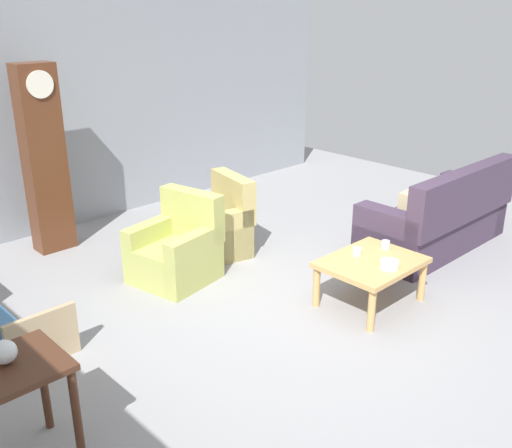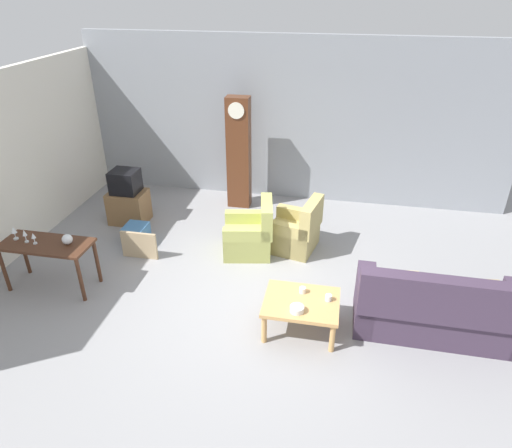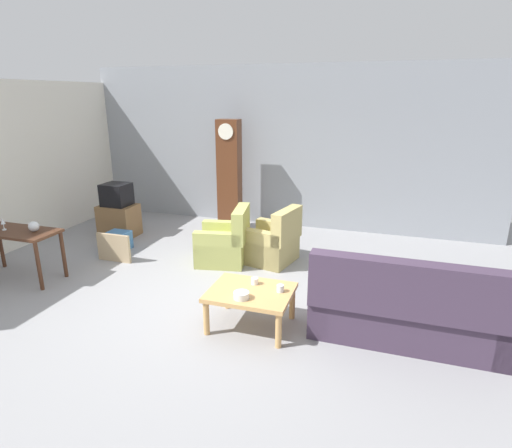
{
  "view_description": "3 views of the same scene",
  "coord_description": "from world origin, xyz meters",
  "px_view_note": "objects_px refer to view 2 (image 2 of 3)",
  "views": [
    {
      "loc": [
        -3.7,
        -3.44,
        2.79
      ],
      "look_at": [
        0.06,
        0.49,
        0.71
      ],
      "focal_mm": 40.77,
      "sensor_mm": 36.0,
      "label": 1
    },
    {
      "loc": [
        0.96,
        -5.12,
        4.09
      ],
      "look_at": [
        -0.14,
        0.48,
        0.96
      ],
      "focal_mm": 31.74,
      "sensor_mm": 36.0,
      "label": 2
    },
    {
      "loc": [
        2.05,
        -4.66,
        2.63
      ],
      "look_at": [
        0.32,
        0.68,
        0.88
      ],
      "focal_mm": 29.21,
      "sensor_mm": 36.0,
      "label": 3
    }
  ],
  "objects_px": {
    "wine_glass_mid": "(25,234)",
    "wine_glass_short": "(33,237)",
    "armchair_olive_far": "(295,232)",
    "wine_glass_tall": "(14,231)",
    "grandfather_clock": "(239,153)",
    "tv_crt": "(125,181)",
    "coffee_table_wood": "(301,305)",
    "bowl_white_stacked": "(297,309)",
    "couch_floral": "(439,311)",
    "tv_stand_cabinet": "(129,207)",
    "framed_picture_leaning": "(139,245)",
    "glass_dome_cloche": "(67,239)",
    "cup_blue_rimmed": "(329,298)",
    "cup_white_porcelain": "(303,290)",
    "console_table_dark": "(47,249)",
    "armchair_olive_near": "(250,236)",
    "storage_box_blue": "(136,234)"
  },
  "relations": [
    {
      "from": "grandfather_clock",
      "to": "tv_stand_cabinet",
      "type": "distance_m",
      "value": 2.31
    },
    {
      "from": "couch_floral",
      "to": "console_table_dark",
      "type": "distance_m",
      "value": 5.45
    },
    {
      "from": "armchair_olive_near",
      "to": "coffee_table_wood",
      "type": "bearing_deg",
      "value": -59.49
    },
    {
      "from": "coffee_table_wood",
      "to": "tv_stand_cabinet",
      "type": "bearing_deg",
      "value": 145.77
    },
    {
      "from": "wine_glass_mid",
      "to": "cup_blue_rimmed",
      "type": "bearing_deg",
      "value": -1.76
    },
    {
      "from": "framed_picture_leaning",
      "to": "wine_glass_mid",
      "type": "distance_m",
      "value": 1.7
    },
    {
      "from": "glass_dome_cloche",
      "to": "bowl_white_stacked",
      "type": "relative_size",
      "value": 0.85
    },
    {
      "from": "glass_dome_cloche",
      "to": "bowl_white_stacked",
      "type": "distance_m",
      "value": 3.39
    },
    {
      "from": "framed_picture_leaning",
      "to": "wine_glass_tall",
      "type": "distance_m",
      "value": 1.82
    },
    {
      "from": "grandfather_clock",
      "to": "cup_blue_rimmed",
      "type": "distance_m",
      "value": 3.95
    },
    {
      "from": "glass_dome_cloche",
      "to": "wine_glass_short",
      "type": "bearing_deg",
      "value": -169.01
    },
    {
      "from": "tv_crt",
      "to": "bowl_white_stacked",
      "type": "xyz_separation_m",
      "value": [
        3.45,
        -2.59,
        -0.32
      ]
    },
    {
      "from": "grandfather_clock",
      "to": "wine_glass_short",
      "type": "distance_m",
      "value": 3.96
    },
    {
      "from": "tv_stand_cabinet",
      "to": "framed_picture_leaning",
      "type": "distance_m",
      "value": 1.35
    },
    {
      "from": "glass_dome_cloche",
      "to": "cup_blue_rimmed",
      "type": "relative_size",
      "value": 1.78
    },
    {
      "from": "console_table_dark",
      "to": "storage_box_blue",
      "type": "bearing_deg",
      "value": 65.3
    },
    {
      "from": "armchair_olive_far",
      "to": "wine_glass_tall",
      "type": "relative_size",
      "value": 4.73
    },
    {
      "from": "couch_floral",
      "to": "armchair_olive_far",
      "type": "distance_m",
      "value": 2.69
    },
    {
      "from": "cup_white_porcelain",
      "to": "wine_glass_tall",
      "type": "distance_m",
      "value": 4.19
    },
    {
      "from": "glass_dome_cloche",
      "to": "storage_box_blue",
      "type": "bearing_deg",
      "value": 76.8
    },
    {
      "from": "glass_dome_cloche",
      "to": "cup_white_porcelain",
      "type": "distance_m",
      "value": 3.38
    },
    {
      "from": "coffee_table_wood",
      "to": "console_table_dark",
      "type": "relative_size",
      "value": 0.74
    },
    {
      "from": "tv_crt",
      "to": "bowl_white_stacked",
      "type": "height_order",
      "value": "tv_crt"
    },
    {
      "from": "tv_stand_cabinet",
      "to": "bowl_white_stacked",
      "type": "bearing_deg",
      "value": -36.91
    },
    {
      "from": "armchair_olive_near",
      "to": "armchair_olive_far",
      "type": "relative_size",
      "value": 0.98
    },
    {
      "from": "cup_white_porcelain",
      "to": "cup_blue_rimmed",
      "type": "relative_size",
      "value": 1.02
    },
    {
      "from": "grandfather_clock",
      "to": "tv_crt",
      "type": "height_order",
      "value": "grandfather_clock"
    },
    {
      "from": "tv_stand_cabinet",
      "to": "wine_glass_short",
      "type": "distance_m",
      "value": 2.28
    },
    {
      "from": "armchair_olive_far",
      "to": "cup_blue_rimmed",
      "type": "height_order",
      "value": "armchair_olive_far"
    },
    {
      "from": "bowl_white_stacked",
      "to": "wine_glass_mid",
      "type": "xyz_separation_m",
      "value": [
        -3.94,
        0.43,
        0.38
      ]
    },
    {
      "from": "storage_box_blue",
      "to": "wine_glass_mid",
      "type": "distance_m",
      "value": 1.88
    },
    {
      "from": "console_table_dark",
      "to": "cup_white_porcelain",
      "type": "distance_m",
      "value": 3.7
    },
    {
      "from": "grandfather_clock",
      "to": "cup_white_porcelain",
      "type": "distance_m",
      "value": 3.71
    },
    {
      "from": "armchair_olive_far",
      "to": "grandfather_clock",
      "type": "height_order",
      "value": "grandfather_clock"
    },
    {
      "from": "armchair_olive_far",
      "to": "tv_crt",
      "type": "relative_size",
      "value": 1.95
    },
    {
      "from": "coffee_table_wood",
      "to": "bowl_white_stacked",
      "type": "xyz_separation_m",
      "value": [
        -0.04,
        -0.22,
        0.11
      ]
    },
    {
      "from": "armchair_olive_far",
      "to": "storage_box_blue",
      "type": "relative_size",
      "value": 2.33
    },
    {
      "from": "bowl_white_stacked",
      "to": "coffee_table_wood",
      "type": "bearing_deg",
      "value": 80.94
    },
    {
      "from": "bowl_white_stacked",
      "to": "wine_glass_tall",
      "type": "distance_m",
      "value": 4.19
    },
    {
      "from": "tv_stand_cabinet",
      "to": "storage_box_blue",
      "type": "relative_size",
      "value": 1.69
    },
    {
      "from": "armchair_olive_near",
      "to": "console_table_dark",
      "type": "height_order",
      "value": "armchair_olive_near"
    },
    {
      "from": "cup_blue_rimmed",
      "to": "wine_glass_short",
      "type": "height_order",
      "value": "wine_glass_short"
    },
    {
      "from": "cup_white_porcelain",
      "to": "armchair_olive_near",
      "type": "bearing_deg",
      "value": 122.99
    },
    {
      "from": "wine_glass_mid",
      "to": "wine_glass_short",
      "type": "xyz_separation_m",
      "value": [
        0.14,
        -0.02,
        -0.02
      ]
    },
    {
      "from": "coffee_table_wood",
      "to": "tv_crt",
      "type": "height_order",
      "value": "tv_crt"
    },
    {
      "from": "wine_glass_short",
      "to": "framed_picture_leaning",
      "type": "bearing_deg",
      "value": 44.32
    },
    {
      "from": "armchair_olive_near",
      "to": "coffee_table_wood",
      "type": "xyz_separation_m",
      "value": [
        1.04,
        -1.76,
        0.09
      ]
    },
    {
      "from": "wine_glass_tall",
      "to": "wine_glass_mid",
      "type": "height_order",
      "value": "wine_glass_mid"
    },
    {
      "from": "armchair_olive_near",
      "to": "wine_glass_short",
      "type": "height_order",
      "value": "wine_glass_short"
    },
    {
      "from": "armchair_olive_near",
      "to": "bowl_white_stacked",
      "type": "height_order",
      "value": "armchair_olive_near"
    }
  ]
}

